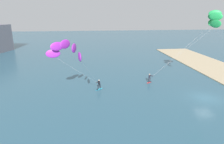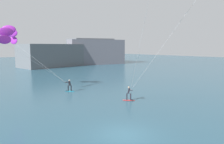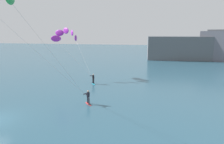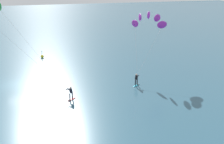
# 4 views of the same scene
# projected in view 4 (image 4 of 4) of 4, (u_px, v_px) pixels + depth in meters

# --- Properties ---
(ground_plane) EXTENTS (240.00, 240.00, 0.00)m
(ground_plane) POSITION_uv_depth(u_px,v_px,m) (16.00, 84.00, 40.37)
(ground_plane) COLOR #2D566B
(kitesurfer_mid_water) EXTENTS (8.99, 7.62, 9.08)m
(kitesurfer_mid_water) POSITION_uv_depth(u_px,v_px,m) (148.00, 22.00, 44.18)
(kitesurfer_mid_water) COLOR #23ADD1
(kitesurfer_mid_water) RESTS_ON ground
(marker_buoy) EXTENTS (0.56, 0.56, 1.38)m
(marker_buoy) POSITION_uv_depth(u_px,v_px,m) (42.00, 56.00, 53.26)
(marker_buoy) COLOR yellow
(marker_buoy) RESTS_ON ground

